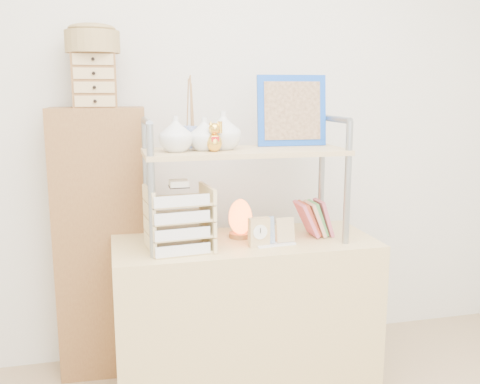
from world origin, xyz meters
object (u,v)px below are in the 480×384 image
object	(u,v)px
cabinet	(103,244)
letter_tray	(179,223)
desk	(245,317)
salt_lamp	(240,218)

from	to	relation	value
cabinet	letter_tray	xyz separation A→B (m)	(0.33, -0.45, 0.20)
desk	cabinet	xyz separation A→B (m)	(-0.64, 0.37, 0.30)
cabinet	salt_lamp	bearing A→B (deg)	-23.71
letter_tray	salt_lamp	bearing A→B (deg)	23.92
cabinet	salt_lamp	size ratio (longest dim) A/B	7.36
desk	letter_tray	world-z (taller)	letter_tray
desk	salt_lamp	distance (m)	0.47
desk	salt_lamp	bearing A→B (deg)	99.14
desk	salt_lamp	size ratio (longest dim) A/B	6.54
cabinet	letter_tray	size ratio (longest dim) A/B	4.39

